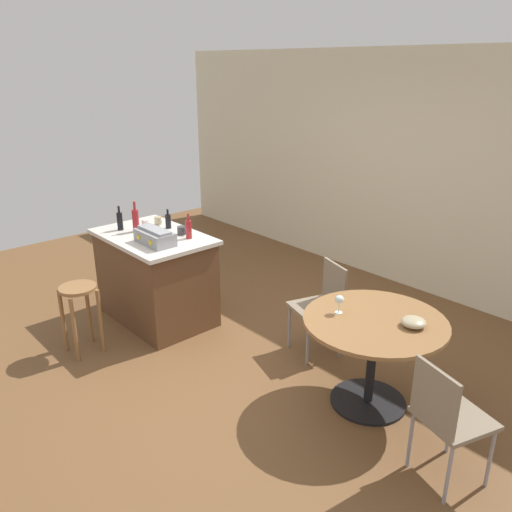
# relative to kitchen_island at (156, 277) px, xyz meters

# --- Properties ---
(ground_plane) EXTENTS (8.80, 8.80, 0.00)m
(ground_plane) POSITION_rel_kitchen_island_xyz_m (1.12, 0.00, -0.46)
(ground_plane) COLOR brown
(back_wall) EXTENTS (8.00, 0.10, 2.70)m
(back_wall) POSITION_rel_kitchen_island_xyz_m (1.12, 2.73, 0.89)
(back_wall) COLOR beige
(back_wall) RESTS_ON ground_plane
(kitchen_island) EXTENTS (1.23, 0.81, 0.92)m
(kitchen_island) POSITION_rel_kitchen_island_xyz_m (0.00, 0.00, 0.00)
(kitchen_island) COLOR brown
(kitchen_island) RESTS_ON ground_plane
(wooden_stool) EXTENTS (0.33, 0.33, 0.65)m
(wooden_stool) POSITION_rel_kitchen_island_xyz_m (0.11, -0.86, 0.01)
(wooden_stool) COLOR olive
(wooden_stool) RESTS_ON ground_plane
(dining_table) EXTENTS (1.07, 1.07, 0.74)m
(dining_table) POSITION_rel_kitchen_island_xyz_m (2.37, 0.45, 0.10)
(dining_table) COLOR black
(dining_table) RESTS_ON ground_plane
(folding_chair_near) EXTENTS (0.50, 0.50, 0.86)m
(folding_chair_near) POSITION_rel_kitchen_island_xyz_m (3.15, 0.12, 0.04)
(folding_chair_near) COLOR #7F705B
(folding_chair_near) RESTS_ON ground_plane
(folding_chair_far) EXTENTS (0.50, 0.50, 0.85)m
(folding_chair_far) POSITION_rel_kitchen_island_xyz_m (1.58, 0.78, 0.04)
(folding_chair_far) COLOR #7F705B
(folding_chair_far) RESTS_ON ground_plane
(toolbox) EXTENTS (0.42, 0.23, 0.15)m
(toolbox) POSITION_rel_kitchen_island_xyz_m (0.25, -0.12, 0.53)
(toolbox) COLOR gray
(toolbox) RESTS_ON kitchen_island
(bottle_0) EXTENTS (0.06, 0.06, 0.25)m
(bottle_0) POSITION_rel_kitchen_island_xyz_m (0.33, 0.21, 0.55)
(bottle_0) COLOR maroon
(bottle_0) RESTS_ON kitchen_island
(bottle_1) EXTENTS (0.06, 0.06, 0.25)m
(bottle_1) POSITION_rel_kitchen_island_xyz_m (-0.36, -0.15, 0.55)
(bottle_1) COLOR black
(bottle_1) RESTS_ON kitchen_island
(bottle_2) EXTENTS (0.06, 0.06, 0.20)m
(bottle_2) POSITION_rel_kitchen_island_xyz_m (-0.08, 0.24, 0.53)
(bottle_2) COLOR black
(bottle_2) RESTS_ON kitchen_island
(bottle_3) EXTENTS (0.07, 0.07, 0.31)m
(bottle_3) POSITION_rel_kitchen_island_xyz_m (-0.20, -0.06, 0.58)
(bottle_3) COLOR maroon
(bottle_3) RESTS_ON kitchen_island
(cup_0) EXTENTS (0.11, 0.08, 0.09)m
(cup_0) POSITION_rel_kitchen_island_xyz_m (-0.25, 0.08, 0.50)
(cup_0) COLOR white
(cup_0) RESTS_ON kitchen_island
(cup_1) EXTENTS (0.11, 0.07, 0.08)m
(cup_1) POSITION_rel_kitchen_island_xyz_m (-0.26, 0.23, 0.50)
(cup_1) COLOR tan
(cup_1) RESTS_ON kitchen_island
(cup_2) EXTENTS (0.12, 0.09, 0.08)m
(cup_2) POSITION_rel_kitchen_island_xyz_m (0.18, 0.23, 0.50)
(cup_2) COLOR #383838
(cup_2) RESTS_ON kitchen_island
(wine_glass) EXTENTS (0.07, 0.07, 0.14)m
(wine_glass) POSITION_rel_kitchen_island_xyz_m (2.11, 0.33, 0.38)
(wine_glass) COLOR silver
(wine_glass) RESTS_ON dining_table
(serving_bowl) EXTENTS (0.18, 0.18, 0.07)m
(serving_bowl) POSITION_rel_kitchen_island_xyz_m (2.61, 0.56, 0.31)
(serving_bowl) COLOR tan
(serving_bowl) RESTS_ON dining_table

